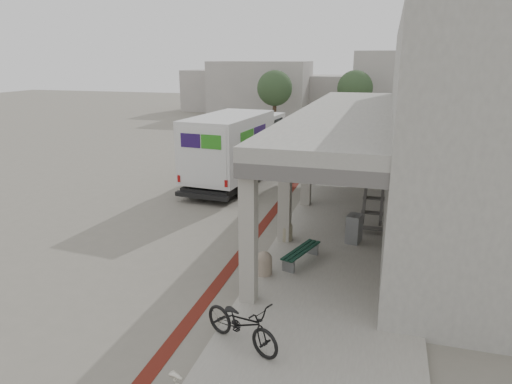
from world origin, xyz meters
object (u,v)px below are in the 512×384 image
(fedex_truck, at_px, (237,146))
(bicycle_black, at_px, (242,323))
(bench, at_px, (301,253))
(utility_cabinet, at_px, (354,229))

(fedex_truck, relative_size, bicycle_black, 4.14)
(bench, distance_m, bicycle_black, 4.29)
(bench, relative_size, utility_cabinet, 1.91)
(fedex_truck, relative_size, utility_cabinet, 8.73)
(bench, height_order, utility_cabinet, utility_cabinet)
(bench, bearing_deg, utility_cabinet, 73.82)
(utility_cabinet, distance_m, bicycle_black, 6.52)
(utility_cabinet, xyz_separation_m, bicycle_black, (-1.80, -6.27, 0.05))
(utility_cabinet, bearing_deg, bicycle_black, -93.18)
(bicycle_black, bearing_deg, fedex_truck, 44.29)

